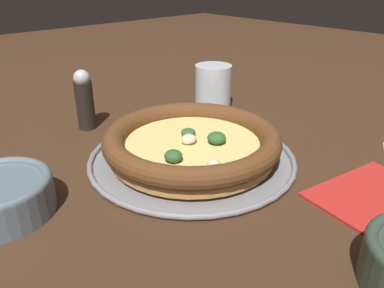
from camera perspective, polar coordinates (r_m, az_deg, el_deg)
The scene contains 6 objects.
ground_plane at distance 0.61m, azimuth 0.00°, elevation -2.39°, with size 3.00×3.00×0.00m, color #3D2616.
pizza_tray at distance 0.61m, azimuth 0.00°, elevation -2.03°, with size 0.33×0.33×0.01m.
pizza at distance 0.60m, azimuth 0.01°, elevation 0.28°, with size 0.28×0.28×0.04m.
drinking_cup at distance 0.82m, azimuth 3.23°, elevation 8.62°, with size 0.08×0.08×0.10m.
napkin at distance 0.57m, azimuth 26.58°, elevation -7.19°, with size 0.19×0.16×0.01m.
pepper_shaker at distance 0.74m, azimuth -16.07°, elevation 6.50°, with size 0.03×0.03×0.11m.
Camera 1 is at (0.37, 0.40, 0.28)m, focal length 35.00 mm.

